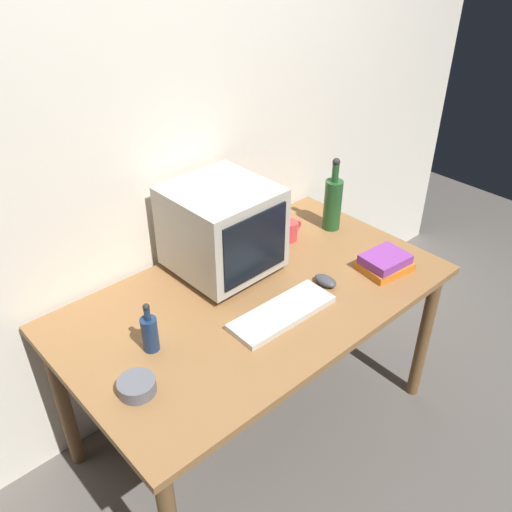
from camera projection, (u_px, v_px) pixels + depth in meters
ground_plane at (256, 422)px, 2.53m from camera, size 6.00×6.00×0.00m
back_wall at (171, 136)px, 2.14m from camera, size 4.00×0.08×2.50m
desk at (256, 311)px, 2.16m from camera, size 1.52×0.87×0.74m
crt_monitor at (222, 229)px, 2.15m from camera, size 0.39×0.40×0.37m
keyboard at (282, 313)px, 2.01m from camera, size 0.42×0.16×0.02m
computer_mouse at (325, 281)px, 2.16m from camera, size 0.06×0.10×0.04m
bottle_tall at (333, 203)px, 2.47m from camera, size 0.08×0.08×0.35m
bottle_short at (150, 332)px, 1.83m from camera, size 0.06×0.06×0.19m
book_stack at (385, 263)px, 2.24m from camera, size 0.22×0.19×0.07m
mug at (289, 230)px, 2.43m from camera, size 0.12×0.08×0.09m
cd_spindle at (137, 386)px, 1.69m from camera, size 0.12×0.12×0.04m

